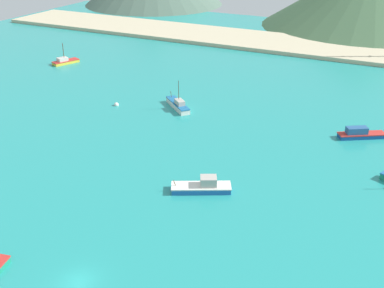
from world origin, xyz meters
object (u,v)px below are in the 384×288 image
at_px(fishing_boat_8, 65,61).
at_px(fishing_boat_0, 360,134).
at_px(fishing_boat_5, 178,105).
at_px(buoy_1, 116,105).
at_px(fishing_boat_2, 203,186).

bearing_deg(fishing_boat_8, fishing_boat_0, -9.96).
height_order(fishing_boat_5, buoy_1, fishing_boat_5).
xyz_separation_m(fishing_boat_2, buoy_1, (-34.33, 25.55, -0.63)).
xyz_separation_m(fishing_boat_0, fishing_boat_5, (-40.07, -1.91, 0.00)).
bearing_deg(fishing_boat_2, fishing_boat_0, 58.92).
xyz_separation_m(fishing_boat_0, buoy_1, (-53.83, -6.80, -0.66)).
bearing_deg(fishing_boat_2, fishing_boat_8, 144.94).
bearing_deg(fishing_boat_2, buoy_1, 143.34).
xyz_separation_m(fishing_boat_5, fishing_boat_8, (-47.43, 17.28, -0.12)).
bearing_deg(fishing_boat_2, fishing_boat_5, 124.05).
height_order(fishing_boat_0, fishing_boat_2, fishing_boat_2).
bearing_deg(fishing_boat_5, fishing_boat_8, 159.98).
relative_size(fishing_boat_0, fishing_boat_8, 1.10).
distance_m(fishing_boat_0, buoy_1, 54.26).
relative_size(fishing_boat_5, buoy_1, 8.19).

